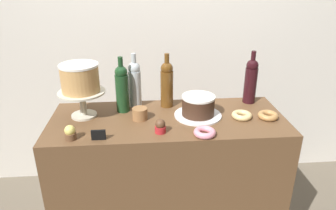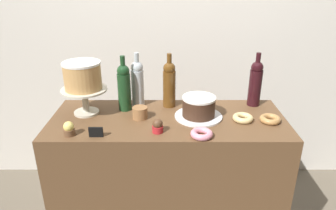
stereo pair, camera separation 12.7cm
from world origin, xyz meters
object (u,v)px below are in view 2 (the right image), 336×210
(wine_bottle_dark_red, at_px, (255,82))
(donut_maple, at_px, (270,119))
(cake_stand_pedestal, at_px, (85,97))
(donut_pink, at_px, (202,134))
(white_layer_cake, at_px, (82,76))
(wine_bottle_amber, at_px, (169,84))
(chocolate_round_cake, at_px, (199,106))
(wine_bottle_green, at_px, (124,87))
(cupcake_chocolate, at_px, (158,126))
(cookie_stack, at_px, (140,113))
(price_sign_chalkboard, at_px, (96,132))
(donut_glazed, at_px, (243,118))
(wine_bottle_clear, at_px, (137,83))
(cupcake_lemon, at_px, (69,129))

(wine_bottle_dark_red, bearing_deg, donut_maple, -81.92)
(cake_stand_pedestal, xyz_separation_m, donut_pink, (0.64, -0.28, -0.09))
(cake_stand_pedestal, bearing_deg, wine_bottle_dark_red, 7.12)
(white_layer_cake, height_order, wine_bottle_amber, wine_bottle_amber)
(chocolate_round_cake, bearing_deg, wine_bottle_amber, 136.17)
(wine_bottle_amber, bearing_deg, donut_pink, -67.40)
(wine_bottle_green, height_order, cupcake_chocolate, wine_bottle_green)
(cake_stand_pedestal, distance_m, cookie_stack, 0.33)
(donut_maple, distance_m, price_sign_chalkboard, 0.93)
(wine_bottle_dark_red, xyz_separation_m, price_sign_chalkboard, (-0.88, -0.40, -0.12))
(wine_bottle_dark_red, height_order, donut_maple, wine_bottle_dark_red)
(white_layer_cake, relative_size, wine_bottle_dark_red, 0.64)
(price_sign_chalkboard, bearing_deg, donut_maple, 10.30)
(cake_stand_pedestal, relative_size, price_sign_chalkboard, 3.68)
(cake_stand_pedestal, distance_m, chocolate_round_cake, 0.65)
(wine_bottle_amber, distance_m, donut_maple, 0.60)
(chocolate_round_cake, xyz_separation_m, wine_bottle_amber, (-0.16, 0.16, 0.08))
(donut_glazed, bearing_deg, cupcake_chocolate, -164.07)
(wine_bottle_amber, bearing_deg, wine_bottle_green, -169.07)
(wine_bottle_clear, xyz_separation_m, cupcake_chocolate, (0.13, -0.35, -0.11))
(white_layer_cake, bearing_deg, donut_maple, -6.24)
(wine_bottle_amber, bearing_deg, donut_maple, -21.60)
(cupcake_chocolate, xyz_separation_m, cupcake_lemon, (-0.44, -0.03, 0.00))
(wine_bottle_green, xyz_separation_m, donut_maple, (0.81, -0.17, -0.13))
(white_layer_cake, bearing_deg, donut_glazed, -6.29)
(price_sign_chalkboard, bearing_deg, white_layer_cake, 112.40)
(cupcake_lemon, height_order, price_sign_chalkboard, cupcake_lemon)
(price_sign_chalkboard, bearing_deg, wine_bottle_amber, 46.50)
(white_layer_cake, distance_m, cookie_stack, 0.38)
(chocolate_round_cake, bearing_deg, wine_bottle_clear, 153.69)
(donut_pink, bearing_deg, cupcake_chocolate, 167.65)
(cake_stand_pedestal, bearing_deg, donut_maple, -6.24)
(wine_bottle_green, bearing_deg, cookie_stack, -51.25)
(price_sign_chalkboard, bearing_deg, wine_bottle_dark_red, 24.59)
(wine_bottle_amber, xyz_separation_m, cupcake_chocolate, (-0.06, -0.33, -0.11))
(wine_bottle_dark_red, bearing_deg, cookie_stack, -164.22)
(cake_stand_pedestal, height_order, wine_bottle_amber, wine_bottle_amber)
(chocolate_round_cake, xyz_separation_m, wine_bottle_green, (-0.42, 0.11, 0.08))
(cupcake_chocolate, distance_m, cupcake_lemon, 0.44)
(donut_maple, xyz_separation_m, cookie_stack, (-0.71, 0.04, 0.02))
(cake_stand_pedestal, distance_m, cupcake_lemon, 0.27)
(donut_maple, bearing_deg, cupcake_chocolate, -169.10)
(wine_bottle_amber, distance_m, cookie_stack, 0.26)
(wine_bottle_green, bearing_deg, wine_bottle_dark_red, 5.12)
(white_layer_cake, distance_m, donut_glazed, 0.91)
(wine_bottle_green, relative_size, wine_bottle_dark_red, 1.00)
(wine_bottle_green, height_order, donut_glazed, wine_bottle_green)
(wine_bottle_amber, height_order, cupcake_lemon, wine_bottle_amber)
(chocolate_round_cake, distance_m, price_sign_chalkboard, 0.58)
(wine_bottle_clear, distance_m, donut_maple, 0.79)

